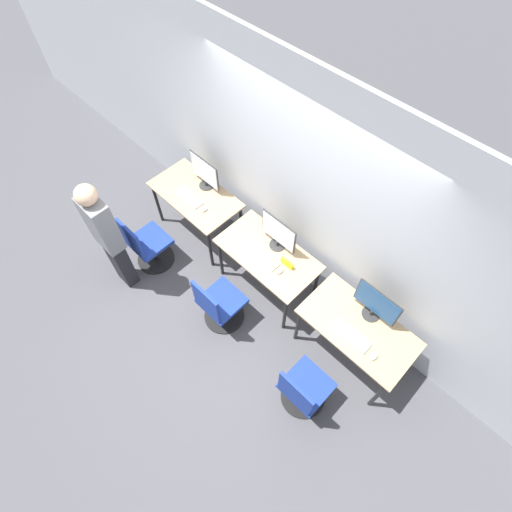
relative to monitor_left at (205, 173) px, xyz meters
name	(u,v)px	position (x,y,z in m)	size (l,w,h in m)	color
ground_plane	(249,302)	(1.25, -0.51, -0.97)	(20.00, 20.00, 0.00)	#4C4C51
wall_back	(300,192)	(1.25, 0.25, 0.43)	(12.00, 0.05, 2.80)	#B7BCC1
desk_left	(196,199)	(0.00, -0.20, -0.31)	(1.16, 0.63, 0.74)	tan
monitor_left	(205,173)	(0.00, 0.00, 0.00)	(0.48, 0.18, 0.43)	#2D2D2D
keyboard_left	(189,197)	(0.00, -0.29, -0.22)	(0.40, 0.14, 0.02)	silver
mouse_left	(204,209)	(0.28, -0.28, -0.21)	(0.06, 0.09, 0.03)	silver
office_chair_left	(147,246)	(-0.06, -0.99, -0.62)	(0.48, 0.48, 0.88)	black
person_left	(107,235)	(-0.08, -1.35, -0.04)	(0.36, 0.22, 1.69)	#232328
desk_center	(268,257)	(1.25, -0.20, -0.31)	(1.16, 0.63, 0.74)	tan
monitor_center	(278,233)	(1.25, -0.04, 0.00)	(0.48, 0.18, 0.43)	#2D2D2D
keyboard_center	(263,257)	(1.25, -0.28, -0.22)	(0.40, 0.14, 0.02)	silver
mouse_center	(280,271)	(1.51, -0.28, -0.21)	(0.06, 0.09, 0.03)	silver
office_chair_center	(219,306)	(1.18, -0.91, -0.62)	(0.48, 0.48, 0.88)	black
desk_right	(357,330)	(2.51, -0.20, -0.31)	(1.16, 0.63, 0.74)	tan
monitor_right	(376,304)	(2.51, 0.00, 0.00)	(0.48, 0.18, 0.43)	#2D2D2D
keyboard_right	(351,335)	(2.51, -0.33, -0.22)	(0.40, 0.14, 0.02)	silver
mouse_right	(374,356)	(2.79, -0.34, -0.21)	(0.06, 0.09, 0.03)	silver
office_chair_right	(303,391)	(2.48, -0.96, -0.62)	(0.48, 0.48, 0.88)	black
placard_center	(287,263)	(1.51, -0.16, -0.19)	(0.16, 0.03, 0.08)	yellow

